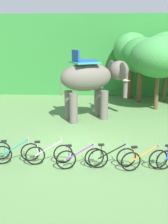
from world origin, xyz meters
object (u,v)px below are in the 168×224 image
Objects in this scene: tree_center_left at (159,57)px; bike_purple at (80,158)px; tree_right at (132,51)px; bike_orange at (145,160)px; tree_center at (167,54)px; bike_teal at (16,153)px; bike_white at (49,154)px; tree_far_right at (141,56)px; bike_black at (112,157)px; elephant at (92,79)px.

tree_center_left is 2.68× the size of bike_purple.
tree_right reaches higher than bike_orange.
bike_teal is at bearing -127.25° from tree_center.
bike_teal and bike_white have the same top height.
tree_center_left is at bearing -114.92° from tree_center.
tree_right is 11.95m from bike_purple.
bike_black is at bearing -103.29° from tree_far_right.
bike_white is at bearing -110.50° from tree_right.
bike_teal is 1.21m from bike_white.
tree_center is 12.22m from bike_white.
bike_purple is at bearing -174.74° from bike_black.
tree_far_right is 2.64× the size of bike_orange.
bike_orange is (-1.23, -9.99, -2.81)m from tree_far_right.
bike_orange is at bearing -93.71° from tree_right.
bike_orange is at bearing -4.01° from bike_teal.
tree_center_left is 9.95m from bike_white.
tree_center_left reaches higher than elephant.
tree_center reaches higher than bike_purple.
tree_center is 11.36m from bike_black.
tree_center is at bearing 57.52° from bike_white.
bike_purple is (2.35, -0.30, 0.00)m from bike_teal.
bike_orange is at bearing -4.80° from bike_white.
tree_far_right is 2.63× the size of bike_white.
bike_white is (-1.40, -5.70, -1.82)m from elephant.
elephant is (-3.18, -4.02, -0.99)m from tree_far_right.
tree_right is at bearing 75.25° from bike_purple.
elephant reaches higher than bike_orange.
tree_right is 2.87× the size of bike_teal.
bike_purple is (-2.94, -11.17, -3.08)m from tree_right.
elephant is (-3.98, -2.18, -1.03)m from tree_center_left.
tree_center is 11.12m from bike_orange.
bike_black is at bearing 5.26° from bike_purple.
bike_purple and bike_orange have the same top height.
elephant is 6.49m from bike_teal.
tree_center is at bearing 9.36° from tree_far_right.
bike_white is (1.21, -0.04, 0.00)m from bike_teal.
bike_black is at bearing -99.37° from tree_right.
tree_center_left is (1.30, -3.03, -0.24)m from tree_right.
tree_center is at bearing 63.00° from bike_purple.
tree_far_right is 2.69× the size of bike_teal.
tree_far_right is 11.10m from bike_white.
bike_black is (-3.13, -8.03, -2.84)m from tree_center_left.
elephant is at bearing 76.19° from bike_white.
tree_center reaches higher than tree_far_right.
bike_teal is 2.37m from bike_purple.
tree_center is (2.29, -0.90, -0.15)m from tree_right.
tree_center_left is at bearing -66.65° from tree_far_right.
tree_right is at bearing 64.05° from bike_teal.
tree_center_left reaches higher than tree_far_right.
tree_center_left reaches higher than bike_white.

